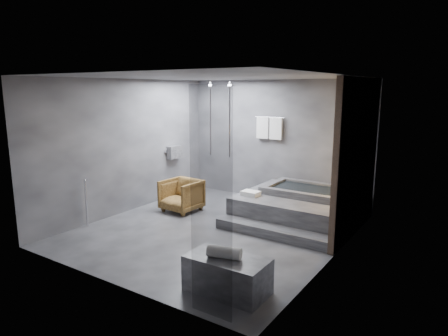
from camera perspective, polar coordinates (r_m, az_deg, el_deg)
The scene contains 7 objects.
room at distance 7.15m, azimuth 2.40°, elevation 4.30°, with size 5.00×5.04×2.82m.
tub_deck at distance 8.23m, azimuth 10.63°, elevation -5.50°, with size 2.20×2.00×0.50m, color #333335.
tub_step at distance 7.26m, azimuth 6.89°, elevation -9.03°, with size 2.20×0.36×0.18m, color #333335.
concrete_bench at distance 5.34m, azimuth 0.48°, elevation -14.98°, with size 1.06×0.58×0.48m, color #343437.
driftwood_chair at distance 8.64m, azimuth -6.10°, elevation -3.91°, with size 0.74×0.76×0.69m, color #412A10.
rolled_towel at distance 5.18m, azimuth 0.05°, elevation -11.97°, with size 0.16×0.16×0.44m, color silver.
deck_towel at distance 7.99m, azimuth 3.82°, elevation -3.63°, with size 0.34×0.25×0.09m, color white.
Camera 1 is at (4.06, -5.84, 2.61)m, focal length 32.00 mm.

